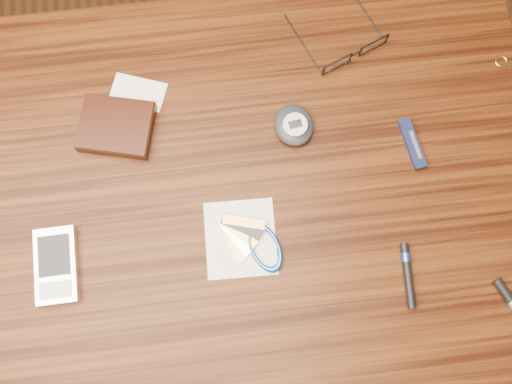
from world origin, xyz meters
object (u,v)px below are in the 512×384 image
Objects in this scene: desk at (215,224)px; pedometer at (294,125)px; eyeglasses at (353,51)px; pocket_knife at (412,144)px; wallet_and_card at (117,126)px; pda_phone at (56,265)px; notepad_keys at (252,242)px.

pedometer is (0.14, 0.11, 0.11)m from desk.
eyeglasses is 1.90× the size of pocket_knife.
pedometer reaches higher than desk.
pocket_knife is (0.43, -0.08, -0.01)m from wallet_and_card.
pocket_knife is (0.53, 0.12, -0.00)m from pda_phone.
notepad_keys reaches higher than pocket_knife.
wallet_and_card reaches higher than pocket_knife.
pedometer is (0.26, -0.03, 0.00)m from wallet_and_card.
pda_phone is (-0.22, -0.05, 0.11)m from desk.
wallet_and_card is 0.22m from pda_phone.
pocket_knife reaches higher than desk.
eyeglasses reaches higher than wallet_and_card.
pedometer is (0.36, 0.17, 0.00)m from pda_phone.
eyeglasses is at bearing 30.63° from pda_phone.
eyeglasses is (0.37, 0.08, 0.00)m from wallet_and_card.
pda_phone reaches higher than desk.
notepad_keys is at bearing -116.19° from pedometer.
notepad_keys is at bearing -124.30° from eyeglasses.
desk is at bearing 13.73° from pda_phone.
wallet_and_card is (-0.12, 0.14, 0.11)m from desk.
desk is at bearing -49.01° from wallet_and_card.
desk is at bearing 136.94° from notepad_keys.
wallet_and_card is 0.37m from eyeglasses.
eyeglasses is at bearing 112.87° from pocket_knife.
pda_phone is at bearing -167.31° from pocket_knife.
eyeglasses reaches higher than notepad_keys.
notepad_keys is (-0.19, -0.27, -0.01)m from eyeglasses.
notepad_keys is 1.52× the size of pocket_knife.
pedometer is 0.90× the size of pocket_knife.
notepad_keys is at bearing -154.91° from pocket_knife.
pda_phone is 0.87× the size of notepad_keys.
desk is 13.69× the size of pedometer.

